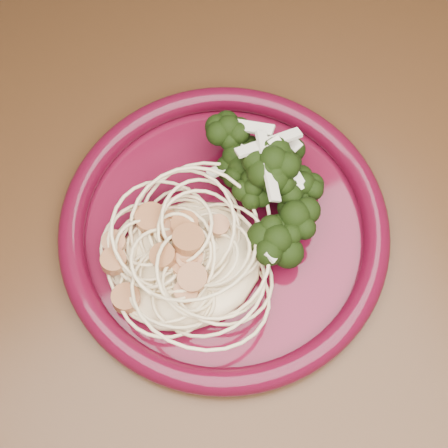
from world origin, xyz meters
TOP-DOWN VIEW (x-y plane):
  - dining_table at (0.00, 0.00)m, footprint 1.20×0.80m
  - dinner_plate at (-0.05, -0.08)m, footprint 0.38×0.38m
  - spaghetti_pile at (-0.09, -0.09)m, footprint 0.17×0.16m
  - scallop_cluster at (-0.09, -0.09)m, footprint 0.17×0.17m
  - broccoli_pile at (0.01, -0.06)m, footprint 0.14×0.17m
  - onion_garnish at (0.01, -0.06)m, footprint 0.09×0.11m

SIDE VIEW (x-z plane):
  - dining_table at x=0.00m, z-range 0.28..1.03m
  - dinner_plate at x=-0.05m, z-range 0.75..0.77m
  - spaghetti_pile at x=-0.09m, z-range 0.76..0.79m
  - broccoli_pile at x=0.01m, z-range 0.76..0.81m
  - scallop_cluster at x=-0.09m, z-range 0.79..0.83m
  - onion_garnish at x=0.01m, z-range 0.79..0.84m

